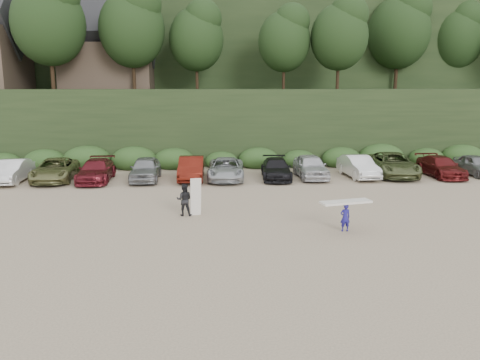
{
  "coord_description": "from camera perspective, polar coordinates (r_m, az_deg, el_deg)",
  "views": [
    {
      "loc": [
        -2.74,
        -21.45,
        6.19
      ],
      "look_at": [
        -1.16,
        3.0,
        1.3
      ],
      "focal_mm": 35.0,
      "sensor_mm": 36.0,
      "label": 1
    }
  ],
  "objects": [
    {
      "name": "child_surfer",
      "position": [
        20.8,
        12.73,
        -3.67
      ],
      "size": [
        2.35,
        1.13,
        1.36
      ],
      "color": "navy",
      "rests_on": "ground"
    },
    {
      "name": "hillside_backdrop",
      "position": [
        57.65,
        -1.27,
        16.3
      ],
      "size": [
        90.0,
        41.5,
        28.0
      ],
      "color": "black",
      "rests_on": "ground"
    },
    {
      "name": "adult_surfer",
      "position": [
        22.94,
        -6.69,
        -2.37
      ],
      "size": [
        1.26,
        0.67,
        1.87
      ],
      "color": "black",
      "rests_on": "ground"
    },
    {
      "name": "parked_cars",
      "position": [
        32.02,
        1.62,
        1.51
      ],
      "size": [
        39.24,
        6.2,
        1.62
      ],
      "color": "silver",
      "rests_on": "ground"
    },
    {
      "name": "ground",
      "position": [
        22.49,
        3.46,
        -4.71
      ],
      "size": [
        120.0,
        120.0,
        0.0
      ],
      "primitive_type": "plane",
      "color": "tan",
      "rests_on": "ground"
    }
  ]
}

